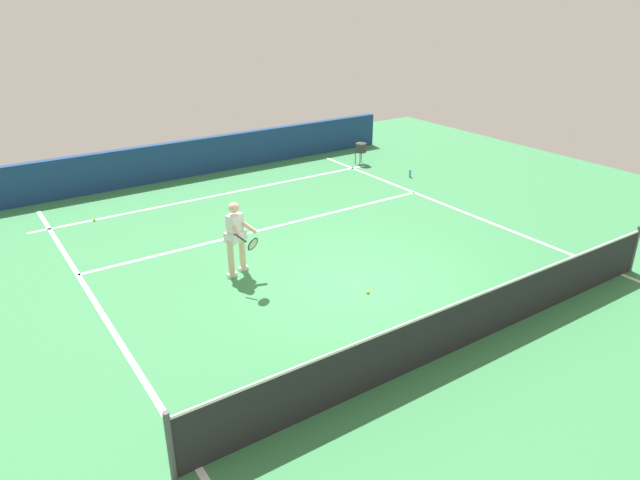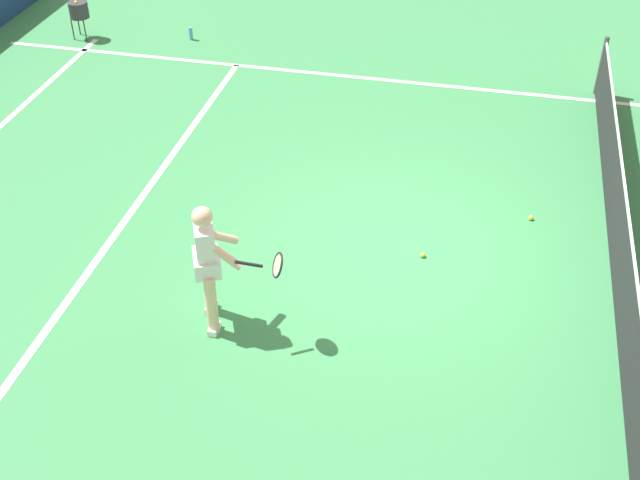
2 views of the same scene
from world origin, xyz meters
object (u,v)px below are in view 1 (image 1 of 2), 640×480
(tennis_ball_mid, at_px, (94,220))
(ball_hopper, at_px, (361,148))
(water_bottle, at_px, (410,173))
(tennis_ball_near, at_px, (459,304))
(tennis_player, at_px, (236,236))
(tennis_ball_far, at_px, (368,292))

(tennis_ball_mid, xyz_separation_m, ball_hopper, (-8.76, -0.34, 0.51))
(tennis_ball_mid, height_order, water_bottle, water_bottle)
(tennis_ball_mid, relative_size, ball_hopper, 0.09)
(water_bottle, bearing_deg, tennis_ball_near, 54.30)
(tennis_player, bearing_deg, water_bottle, -158.11)
(tennis_ball_near, relative_size, tennis_ball_far, 1.00)
(tennis_ball_near, bearing_deg, water_bottle, -125.70)
(ball_hopper, xyz_separation_m, water_bottle, (-0.37, 2.04, -0.43))
(tennis_ball_far, height_order, water_bottle, water_bottle)
(tennis_ball_near, height_order, tennis_ball_mid, same)
(tennis_player, relative_size, water_bottle, 6.46)
(tennis_ball_mid, height_order, tennis_ball_far, same)
(tennis_ball_near, bearing_deg, ball_hopper, -116.64)
(tennis_player, height_order, ball_hopper, tennis_player)
(tennis_ball_far, bearing_deg, ball_hopper, -126.79)
(tennis_player, height_order, tennis_ball_far, tennis_player)
(tennis_ball_near, bearing_deg, tennis_ball_mid, -60.93)
(tennis_player, xyz_separation_m, water_bottle, (-7.42, -2.98, -0.73))
(tennis_ball_mid, distance_m, water_bottle, 9.29)
(tennis_ball_mid, height_order, ball_hopper, ball_hopper)
(tennis_ball_mid, bearing_deg, tennis_ball_near, 119.07)
(water_bottle, bearing_deg, ball_hopper, -79.76)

